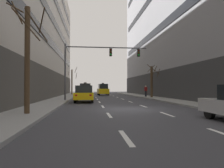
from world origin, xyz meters
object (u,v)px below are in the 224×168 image
object	(u,v)px
taxi_driving_2	(84,94)
street_tree_2	(72,81)
taxi_driving_1	(103,90)
traffic_signal_0	(95,59)
street_tree_0	(27,56)
pedestrian_0	(146,90)
street_tree_1	(152,81)
taxi_driving_0	(85,90)

from	to	relation	value
taxi_driving_2	street_tree_2	size ratio (longest dim) A/B	0.85
taxi_driving_1	taxi_driving_2	size ratio (longest dim) A/B	1.00
traffic_signal_0	taxi_driving_2	bearing A→B (deg)	-125.83
street_tree_2	taxi_driving_1	bearing A→B (deg)	-12.15
taxi_driving_1	street_tree_0	distance (m)	28.48
street_tree_0	pedestrian_0	world-z (taller)	street_tree_0
traffic_signal_0	pedestrian_0	world-z (taller)	traffic_signal_0
taxi_driving_1	street_tree_1	size ratio (longest dim) A/B	1.00
taxi_driving_2	street_tree_1	xyz separation A→B (m)	(8.93, 6.43, 1.52)
street_tree_0	pedestrian_0	size ratio (longest dim) A/B	3.61
pedestrian_0	taxi_driving_0	bearing A→B (deg)	162.33
traffic_signal_0	street_tree_0	xyz separation A→B (m)	(-3.82, -11.59, -1.46)
traffic_signal_0	taxi_driving_0	bearing A→B (deg)	97.13
taxi_driving_0	taxi_driving_2	distance (m)	11.26
taxi_driving_0	street_tree_0	world-z (taller)	street_tree_0
taxi_driving_1	taxi_driving_2	distance (m)	18.07
taxi_driving_0	pedestrian_0	xyz separation A→B (m)	(8.72, -2.78, 0.03)
street_tree_0	traffic_signal_0	bearing A→B (deg)	71.74
traffic_signal_0	pedestrian_0	distance (m)	10.78
taxi_driving_0	street_tree_1	world-z (taller)	street_tree_1
taxi_driving_2	street_tree_1	bearing A→B (deg)	35.75
taxi_driving_2	pedestrian_0	xyz separation A→B (m)	(8.65, 8.48, 0.24)
taxi_driving_0	street_tree_2	bearing A→B (deg)	108.43
taxi_driving_2	traffic_signal_0	distance (m)	4.20
taxi_driving_2	street_tree_1	world-z (taller)	street_tree_1
taxi_driving_0	street_tree_2	world-z (taller)	street_tree_2
taxi_driving_0	street_tree_0	size ratio (longest dim) A/B	0.74
taxi_driving_1	street_tree_0	bearing A→B (deg)	-101.72
street_tree_0	taxi_driving_2	bearing A→B (deg)	75.00
street_tree_0	pedestrian_0	xyz separation A→B (m)	(11.33, 18.49, -2.02)
taxi_driving_2	pedestrian_0	size ratio (longest dim) A/B	2.79
street_tree_1	street_tree_2	size ratio (longest dim) A/B	0.85
taxi_driving_2	street_tree_0	bearing A→B (deg)	-105.00
taxi_driving_2	street_tree_2	world-z (taller)	street_tree_2
taxi_driving_1	street_tree_1	world-z (taller)	street_tree_1
taxi_driving_2	street_tree_0	world-z (taller)	street_tree_0
traffic_signal_0	pedestrian_0	size ratio (longest dim) A/B	5.63
taxi_driving_1	traffic_signal_0	size ratio (longest dim) A/B	0.50
traffic_signal_0	street_tree_0	size ratio (longest dim) A/B	1.56
street_tree_0	street_tree_1	xyz separation A→B (m)	(11.61, 16.44, -0.74)
taxi_driving_1	pedestrian_0	xyz separation A→B (m)	(5.57, -9.32, 0.00)
traffic_signal_0	street_tree_0	world-z (taller)	traffic_signal_0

